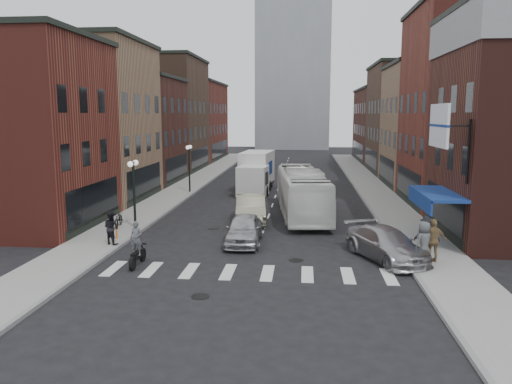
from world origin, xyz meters
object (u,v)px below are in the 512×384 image
at_px(sedan_left_near, 244,229).
at_px(ped_right_b, 433,240).
at_px(parked_bicycle, 119,219).
at_px(transit_bus, 302,192).
at_px(ped_right_a, 427,235).
at_px(ped_right_c, 424,242).
at_px(curb_car, 386,244).
at_px(streetlamp_near, 134,181).
at_px(box_truck, 256,172).
at_px(ped_left_solo, 111,228).
at_px(motorcycle_rider, 137,245).
at_px(streetlamp_far, 189,159).
at_px(sedan_left_far, 251,209).
at_px(bike_rack, 114,233).
at_px(billboard_sign, 441,127).

bearing_deg(sedan_left_near, ped_right_b, -19.57).
bearing_deg(parked_bicycle, sedan_left_near, -27.42).
relative_size(transit_bus, sedan_left_near, 2.53).
distance_m(ped_right_a, ped_right_c, 1.61).
height_order(sedan_left_near, curb_car, sedan_left_near).
xyz_separation_m(streetlamp_near, ped_right_c, (15.07, -5.30, -1.82)).
height_order(curb_car, parked_bicycle, curb_car).
height_order(box_truck, ped_left_solo, box_truck).
relative_size(motorcycle_rider, ped_right_c, 1.09).
bearing_deg(parked_bicycle, streetlamp_near, -26.85).
height_order(ped_right_b, ped_right_c, ped_right_b).
height_order(streetlamp_far, parked_bicycle, streetlamp_far).
height_order(streetlamp_far, sedan_left_far, streetlamp_far).
height_order(motorcycle_rider, curb_car, motorcycle_rider).
bearing_deg(ped_right_b, transit_bus, -66.10).
bearing_deg(bike_rack, motorcycle_rider, -56.69).
relative_size(box_truck, sedan_left_near, 1.80).
distance_m(billboard_sign, box_truck, 22.07).
relative_size(bike_rack, sedan_left_far, 0.15).
relative_size(bike_rack, ped_left_solo, 0.47).
bearing_deg(box_truck, ped_right_c, -60.01).
distance_m(streetlamp_near, box_truck, 16.45).
bearing_deg(streetlamp_far, ped_right_a, -48.79).
bearing_deg(sedan_left_far, streetlamp_near, -160.40).
distance_m(billboard_sign, ped_left_solo, 16.82).
xyz_separation_m(box_truck, sedan_left_far, (0.86, -12.33, -0.84)).
bearing_deg(parked_bicycle, sedan_left_far, 10.76).
height_order(sedan_left_near, ped_right_a, ped_right_a).
bearing_deg(ped_right_a, ped_right_b, 95.89).
bearing_deg(parked_bicycle, ped_right_a, -23.22).
distance_m(transit_bus, parked_bicycle, 11.88).
height_order(billboard_sign, transit_bus, billboard_sign).
xyz_separation_m(sedan_left_near, ped_right_a, (8.96, -1.60, 0.31)).
relative_size(transit_bus, parked_bicycle, 6.32).
bearing_deg(ped_right_c, motorcycle_rider, -29.07).
distance_m(streetlamp_far, parked_bicycle, 13.88).
distance_m(sedan_left_near, ped_right_a, 9.11).
height_order(streetlamp_far, motorcycle_rider, streetlamp_far).
height_order(sedan_left_far, curb_car, sedan_left_far).
height_order(streetlamp_far, transit_bus, streetlamp_far).
distance_m(bike_rack, ped_right_b, 15.91).
xyz_separation_m(bike_rack, curb_car, (13.76, -1.79, 0.19)).
distance_m(sedan_left_near, parked_bicycle, 8.12).
bearing_deg(curb_car, box_truck, 87.91).
xyz_separation_m(box_truck, sedan_left_near, (1.05, -17.60, -0.93)).
height_order(sedan_left_near, sedan_left_far, sedan_left_far).
bearing_deg(transit_bus, parked_bicycle, -160.80).
bearing_deg(ped_right_a, sedan_left_far, -29.04).
height_order(box_truck, motorcycle_rider, box_truck).
xyz_separation_m(billboard_sign, ped_right_c, (-0.92, -1.80, -5.04)).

